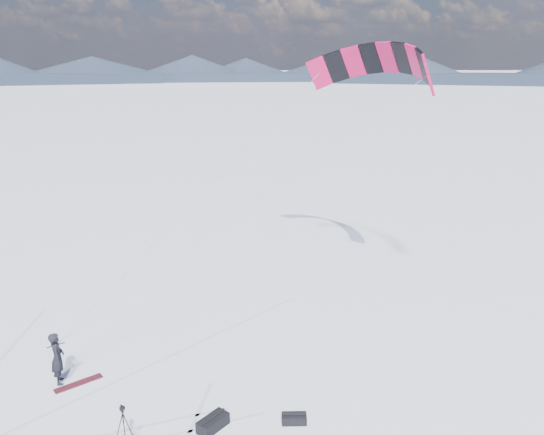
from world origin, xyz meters
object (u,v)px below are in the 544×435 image
snowkiter (61,382)px  tripod (123,422)px  snowboard (79,383)px  gear_bag_a (213,423)px  gear_bag_b (294,418)px

snowkiter → tripod: size_ratio=1.31×
snowboard → tripod: (0.61, -3.74, 0.83)m
tripod → gear_bag_a: tripod is taller
tripod → gear_bag_b: tripod is taller
snowkiter → gear_bag_b: size_ratio=2.22×
tripod → gear_bag_b: size_ratio=1.70×
snowkiter → gear_bag_b: (5.57, -5.26, 0.14)m
snowkiter → snowboard: 0.62m
snowboard → gear_bag_a: 5.00m
snowkiter → tripod: (1.10, -4.11, 0.85)m
gear_bag_b → snowboard: bearing=163.1°
snowboard → tripod: bearing=-91.2°
snowboard → gear_bag_b: 7.05m
snowkiter → gear_bag_a: 5.60m
snowkiter → snowboard: snowkiter is taller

